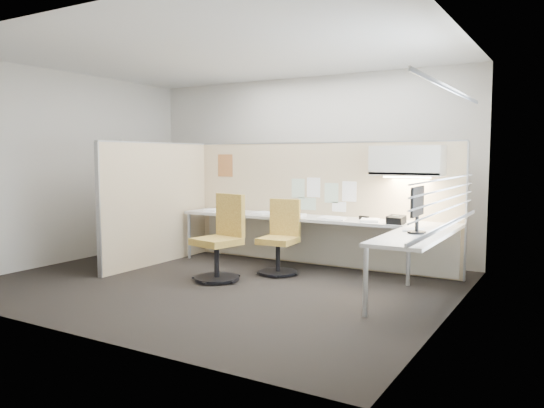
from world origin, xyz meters
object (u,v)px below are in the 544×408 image
Objects in this scene: chair_left at (221,241)px; monitor at (417,207)px; desk at (328,229)px; phone at (396,220)px; chair_right at (280,240)px.

monitor is (2.38, 0.32, 0.52)m from chair_left.
desk is 0.94m from phone.
monitor is (1.37, -0.70, 0.42)m from desk.
desk is at bearing 61.66° from monitor.
chair_left is 2.20m from phone.
monitor is at bearing -14.91° from chair_right.
monitor is at bearing -26.95° from desk.
phone is at bearing -1.39° from desk.
chair_left is 0.84m from chair_right.
chair_left is at bearing -134.96° from desk.
chair_left reaches higher than chair_right.
chair_left is at bearing -148.38° from phone.
desk is 7.90× the size of monitor.
desk is 4.10× the size of chair_right.
chair_right is at bearing 77.43° from monitor.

